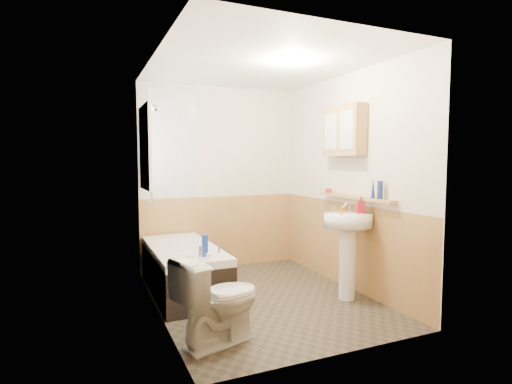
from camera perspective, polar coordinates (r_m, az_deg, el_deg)
floor at (r=4.51m, az=0.79°, el=-14.88°), size 2.80×2.80×0.00m
ceiling at (r=4.37m, az=0.82°, el=17.80°), size 2.80×2.80×0.00m
wall_back at (r=5.57m, az=-5.17°, el=1.95°), size 2.20×0.02×2.50m
wall_front at (r=3.03m, az=11.82°, el=-0.23°), size 2.20×0.02×2.50m
wall_left at (r=3.93m, az=-14.10°, el=0.79°), size 0.02×2.80×2.50m
wall_right at (r=4.82m, az=12.93°, el=1.47°), size 0.02×2.80×2.50m
wainscot_right at (r=4.90m, az=12.57°, el=-7.32°), size 0.01×2.80×1.00m
wainscot_front at (r=3.20m, az=11.36°, el=-13.72°), size 2.20×0.01×1.00m
wainscot_back at (r=5.63m, az=-5.04°, el=-5.70°), size 2.20×0.01×1.00m
tile_cladding_left at (r=3.94m, az=-13.79°, el=0.80°), size 0.01×2.80×2.50m
tile_return_back at (r=5.37m, az=-12.55°, el=7.11°), size 0.75×0.01×1.50m
window at (r=4.88m, az=-15.47°, el=6.16°), size 0.03×0.79×0.99m
bathtub at (r=4.70m, az=-10.34°, el=-10.62°), size 0.70×1.62×0.67m
shower_riser at (r=4.62m, az=-14.73°, el=7.44°), size 0.11×0.09×1.31m
toilet at (r=3.39m, az=-5.32°, el=-15.11°), size 0.82×0.61×0.72m
sink at (r=4.42m, az=12.98°, el=-6.43°), size 0.55×0.44×1.05m
pine_shelf at (r=4.61m, az=13.87°, el=-0.73°), size 0.10×1.24×0.03m
medicine_cabinet at (r=4.73m, az=12.45°, el=8.51°), size 0.16×0.63×0.57m
foam_can at (r=4.27m, az=17.30°, el=0.27°), size 0.07×0.07×0.19m
green_bottle at (r=4.36m, az=16.37°, el=0.58°), size 0.05×0.05×0.22m
black_jar at (r=5.02m, az=10.32°, el=0.20°), size 0.10×0.10×0.05m
soap_bottle at (r=4.42m, az=14.67°, el=-2.40°), size 0.14×0.20×0.08m
clear_bottle at (r=4.24m, az=12.06°, el=-2.61°), size 0.03×0.03×0.09m
blue_gel at (r=4.09m, az=-7.29°, el=-7.62°), size 0.07×0.06×0.22m
cream_jar at (r=3.97m, az=-10.35°, el=-9.32°), size 0.09×0.09×0.05m
orange_bottle at (r=4.25m, az=-5.31°, el=-8.14°), size 0.03×0.03×0.08m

